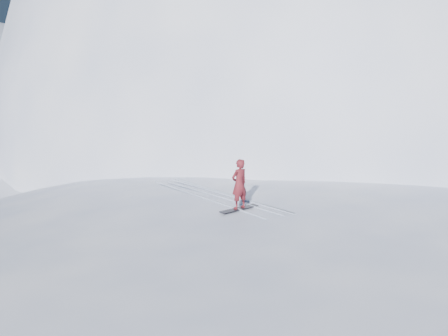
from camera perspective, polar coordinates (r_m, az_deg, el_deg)
The scene contains 8 objects.
ground at distance 14.90m, azimuth 14.62°, elevation -15.61°, with size 400.00×400.00×0.00m, color white.
near_ridge at distance 17.55m, azimuth 10.42°, elevation -11.04°, with size 36.00×28.00×4.80m, color white.
summit_peak at distance 47.78m, azimuth 13.39°, elevation 3.49°, with size 60.00×56.00×56.00m, color white.
peak_shoulder at distance 35.90m, azimuth 5.11°, elevation 1.02°, with size 28.00×24.00×18.00m, color white.
wind_bumps at distance 16.04m, azimuth 7.89°, elevation -13.24°, with size 16.00×14.40×1.00m.
snowboard at distance 15.34m, azimuth 1.74°, elevation -4.67°, with size 1.37×0.26×0.02m, color black.
snowboarder at distance 15.13m, azimuth 1.76°, elevation -1.84°, with size 0.56×0.37×1.54m, color maroon.
board_tracks at distance 16.83m, azimuth -0.59°, elevation -3.12°, with size 2.30×5.88×0.04m.
Camera 1 is at (-9.12, -9.61, 6.81)m, focal length 40.00 mm.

